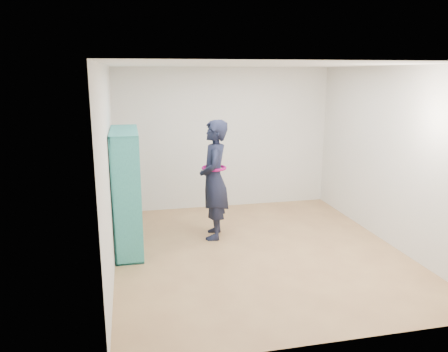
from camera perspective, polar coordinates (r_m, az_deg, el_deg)
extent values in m
plane|color=#996A45|center=(6.39, 4.44, -9.73)|extent=(4.50, 4.50, 0.00)
plane|color=white|center=(5.88, 4.90, 14.28)|extent=(4.50, 4.50, 0.00)
cube|color=silver|center=(5.75, -14.78, 0.85)|extent=(0.02, 4.50, 2.60)
cube|color=silver|center=(6.85, 20.89, 2.38)|extent=(0.02, 4.50, 2.60)
cube|color=silver|center=(8.14, 0.03, 4.88)|extent=(4.00, 0.02, 2.60)
cube|color=silver|center=(3.97, 14.18, -4.66)|extent=(4.00, 0.02, 2.60)
cube|color=teal|center=(5.77, -12.57, -3.44)|extent=(0.38, 0.03, 1.73)
cube|color=teal|center=(7.00, -12.60, -0.49)|extent=(0.38, 0.03, 1.73)
cube|color=teal|center=(6.65, -12.21, -8.91)|extent=(0.38, 1.30, 0.03)
cube|color=teal|center=(6.22, -12.99, 5.77)|extent=(0.38, 1.30, 0.03)
cube|color=teal|center=(6.39, -14.16, -1.90)|extent=(0.03, 1.30, 1.73)
cube|color=teal|center=(6.18, -12.58, -2.31)|extent=(0.35, 0.03, 1.68)
cube|color=teal|center=(6.58, -12.59, -1.36)|extent=(0.35, 0.03, 1.68)
cube|color=teal|center=(6.50, -12.40, -5.38)|extent=(0.35, 1.24, 0.03)
cube|color=teal|center=(6.38, -12.59, -1.82)|extent=(0.35, 1.24, 0.03)
cube|color=teal|center=(6.29, -12.78, 1.86)|extent=(0.35, 1.24, 0.03)
cube|color=beige|center=(6.24, -12.00, -9.86)|extent=(0.24, 0.15, 0.06)
cube|color=black|center=(6.01, -12.13, -5.55)|extent=(0.19, 0.17, 0.25)
cube|color=maroon|center=(5.88, -12.35, -1.37)|extent=(0.19, 0.17, 0.32)
cube|color=silver|center=(5.87, -12.59, 1.50)|extent=(0.24, 0.15, 0.06)
cube|color=navy|center=(6.54, -11.99, -7.82)|extent=(0.19, 0.17, 0.26)
cube|color=brown|center=(6.39, -12.18, -4.20)|extent=(0.19, 0.17, 0.29)
cube|color=#BFB28C|center=(6.37, -12.41, -1.45)|extent=(0.24, 0.15, 0.06)
cube|color=#26594C|center=(6.20, -12.54, 2.91)|extent=(0.19, 0.17, 0.23)
cube|color=beige|center=(6.92, -12.04, -6.60)|extent=(0.19, 0.17, 0.26)
cube|color=black|center=(6.87, -12.27, -3.84)|extent=(0.24, 0.15, 0.09)
cube|color=maroon|center=(6.69, -12.38, 0.23)|extent=(0.19, 0.17, 0.28)
cube|color=silver|center=(6.61, -12.56, 3.72)|extent=(0.19, 0.17, 0.27)
imported|color=black|center=(6.63, -1.30, -0.51)|extent=(0.56, 0.74, 1.82)
torus|color=#A10C64|center=(6.59, -1.31, 1.06)|extent=(0.45, 0.45, 0.04)
cube|color=silver|center=(6.68, -2.49, 0.65)|extent=(0.02, 0.11, 0.14)
cube|color=black|center=(6.68, -2.49, 0.65)|extent=(0.02, 0.10, 0.14)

